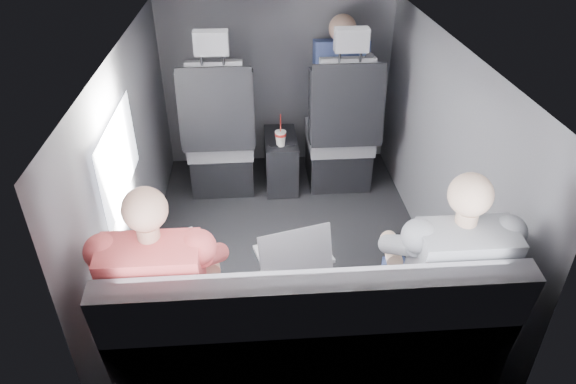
{
  "coord_description": "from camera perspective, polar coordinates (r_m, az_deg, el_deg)",
  "views": [
    {
      "loc": [
        -0.2,
        -2.62,
        2.12
      ],
      "look_at": [
        -0.01,
        -0.05,
        0.5
      ],
      "focal_mm": 32.0,
      "sensor_mm": 36.0,
      "label": 1
    }
  ],
  "objects": [
    {
      "name": "side_window",
      "position": [
        2.7,
        -18.25,
        3.66
      ],
      "size": [
        0.02,
        0.75,
        0.42
      ],
      "primitive_type": "cube",
      "color": "white",
      "rests_on": "panel_left"
    },
    {
      "name": "ceiling",
      "position": [
        2.74,
        0.21,
        15.86
      ],
      "size": [
        2.6,
        2.6,
        0.0
      ],
      "primitive_type": "plane",
      "rotation": [
        3.14,
        0.0,
        0.0
      ],
      "color": "#B2B2AD",
      "rests_on": "panel_back"
    },
    {
      "name": "panel_back",
      "position": [
        1.97,
        3.2,
        -15.19
      ],
      "size": [
        1.8,
        0.02,
        1.35
      ],
      "primitive_type": "cube",
      "color": "#56565B",
      "rests_on": "floor"
    },
    {
      "name": "passenger_rear_right",
      "position": [
        2.37,
        16.59,
        -8.88
      ],
      "size": [
        0.48,
        0.6,
        1.18
      ],
      "color": "navy",
      "rests_on": "rear_bench"
    },
    {
      "name": "soda_cup",
      "position": [
        3.76,
        -0.83,
        6.05
      ],
      "size": [
        0.08,
        0.08,
        0.25
      ],
      "color": "white",
      "rests_on": "center_console"
    },
    {
      "name": "seatbelt",
      "position": [
        3.6,
        6.63,
        10.52
      ],
      "size": [
        0.35,
        0.11,
        0.59
      ],
      "primitive_type": "cube",
      "rotation": [
        -0.14,
        0.49,
        0.0
      ],
      "color": "black",
      "rests_on": "front_seat_right"
    },
    {
      "name": "laptop_silver",
      "position": [
        2.36,
        0.71,
        -6.88
      ],
      "size": [
        0.38,
        0.37,
        0.24
      ],
      "color": "#ABABAF",
      "rests_on": "rear_bench"
    },
    {
      "name": "front_seat_right",
      "position": [
        3.92,
        5.84,
        6.02
      ],
      "size": [
        0.52,
        0.58,
        1.26
      ],
      "color": "black",
      "rests_on": "floor"
    },
    {
      "name": "panel_left",
      "position": [
        3.07,
        -16.83,
        2.64
      ],
      "size": [
        0.02,
        2.6,
        1.35
      ],
      "primitive_type": "cube",
      "color": "#56565B",
      "rests_on": "floor"
    },
    {
      "name": "passenger_rear_left",
      "position": [
        2.27,
        -13.43,
        -10.53
      ],
      "size": [
        0.47,
        0.6,
        1.18
      ],
      "color": "#2F2F34",
      "rests_on": "rear_bench"
    },
    {
      "name": "front_seat_left",
      "position": [
        3.87,
        -7.48,
        5.56
      ],
      "size": [
        0.52,
        0.58,
        1.26
      ],
      "color": "black",
      "rests_on": "floor"
    },
    {
      "name": "panel_right",
      "position": [
        3.19,
        16.58,
        3.83
      ],
      "size": [
        0.02,
        2.6,
        1.35
      ],
      "primitive_type": "cube",
      "color": "#56565B",
      "rests_on": "floor"
    },
    {
      "name": "passenger_front_right",
      "position": [
        4.01,
        5.76,
        12.16
      ],
      "size": [
        0.4,
        0.4,
        0.82
      ],
      "color": "navy",
      "rests_on": "front_seat_right"
    },
    {
      "name": "laptop_white",
      "position": [
        2.36,
        -13.52,
        -7.9
      ],
      "size": [
        0.42,
        0.45,
        0.26
      ],
      "color": "silver",
      "rests_on": "passenger_rear_left"
    },
    {
      "name": "laptop_black",
      "position": [
        2.51,
        16.51,
        -5.63
      ],
      "size": [
        0.38,
        0.36,
        0.25
      ],
      "color": "black",
      "rests_on": "passenger_rear_right"
    },
    {
      "name": "floor",
      "position": [
        3.38,
        0.17,
        -6.69
      ],
      "size": [
        2.6,
        2.6,
        0.0
      ],
      "primitive_type": "plane",
      "color": "black",
      "rests_on": "ground"
    },
    {
      "name": "center_console",
      "position": [
        3.99,
        -0.8,
        3.52
      ],
      "size": [
        0.24,
        0.48,
        0.41
      ],
      "color": "black",
      "rests_on": "floor"
    },
    {
      "name": "panel_front",
      "position": [
        4.18,
        -1.21,
        12.01
      ],
      "size": [
        1.8,
        0.02,
        1.35
      ],
      "primitive_type": "cube",
      "color": "#56565B",
      "rests_on": "floor"
    },
    {
      "name": "rear_bench",
      "position": [
        2.4,
        2.21,
        -16.94
      ],
      "size": [
        1.6,
        0.57,
        0.92
      ],
      "color": "slate",
      "rests_on": "floor"
    }
  ]
}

